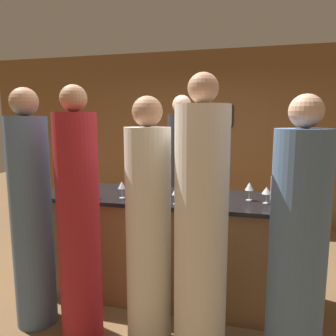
{
  "coord_description": "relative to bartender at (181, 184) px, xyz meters",
  "views": [
    {
      "loc": [
        0.79,
        -2.92,
        1.72
      ],
      "look_at": [
        -0.02,
        0.1,
        1.24
      ],
      "focal_mm": 35.0,
      "sensor_mm": 36.0,
      "label": 1
    }
  ],
  "objects": [
    {
      "name": "ground_plane",
      "position": [
        0.05,
        -0.84,
        -0.93
      ],
      "size": [
        14.0,
        14.0,
        0.0
      ],
      "primitive_type": "plane",
      "color": "brown"
    },
    {
      "name": "back_wall",
      "position": [
        0.06,
        1.63,
        0.47
      ],
      "size": [
        8.0,
        0.08,
        2.8
      ],
      "color": "brown",
      "rests_on": "ground_plane"
    },
    {
      "name": "bar_counter",
      "position": [
        0.05,
        -0.84,
        -0.44
      ],
      "size": [
        2.5,
        0.79,
        0.99
      ],
      "color": "brown",
      "rests_on": "ground_plane"
    },
    {
      "name": "bartender",
      "position": [
        0.0,
        0.0,
        0.0
      ],
      "size": [
        0.33,
        0.33,
        1.99
      ],
      "rotation": [
        0.0,
        0.0,
        3.14
      ],
      "color": "#2D2D33",
      "rests_on": "ground_plane"
    },
    {
      "name": "guest_0",
      "position": [
        -0.43,
        -1.63,
        -0.01
      ],
      "size": [
        0.32,
        0.32,
        1.96
      ],
      "color": "maroon",
      "rests_on": "ground_plane"
    },
    {
      "name": "guest_1",
      "position": [
        1.12,
        -1.69,
        -0.07
      ],
      "size": [
        0.35,
        0.35,
        1.86
      ],
      "color": "#4C6B93",
      "rests_on": "ground_plane"
    },
    {
      "name": "guest_2",
      "position": [
        0.51,
        -1.66,
        0.0
      ],
      "size": [
        0.36,
        0.36,
        2.01
      ],
      "color": "silver",
      "rests_on": "ground_plane"
    },
    {
      "name": "guest_3",
      "position": [
        0.11,
        -1.57,
        -0.06
      ],
      "size": [
        0.33,
        0.33,
        1.87
      ],
      "color": "silver",
      "rests_on": "ground_plane"
    },
    {
      "name": "guest_4",
      "position": [
        -0.9,
        -1.57,
        -0.01
      ],
      "size": [
        0.32,
        0.32,
        1.96
      ],
      "color": "#4C6B93",
      "rests_on": "ground_plane"
    },
    {
      "name": "wine_bottle_0",
      "position": [
        -0.78,
        -1.09,
        0.16
      ],
      "size": [
        0.08,
        0.08,
        0.28
      ],
      "color": "black",
      "rests_on": "bar_counter"
    },
    {
      "name": "wine_bottle_1",
      "position": [
        -0.65,
        -1.1,
        0.16
      ],
      "size": [
        0.07,
        0.07,
        0.27
      ],
      "color": "#19381E",
      "rests_on": "bar_counter"
    },
    {
      "name": "ice_bucket",
      "position": [
        1.09,
        -0.75,
        0.16
      ],
      "size": [
        0.21,
        0.21,
        0.21
      ],
      "color": "#9E9993",
      "rests_on": "bar_counter"
    },
    {
      "name": "wine_glass_0",
      "position": [
        -0.32,
        -1.05,
        0.18
      ],
      "size": [
        0.07,
        0.07,
        0.16
      ],
      "color": "silver",
      "rests_on": "bar_counter"
    },
    {
      "name": "wine_glass_1",
      "position": [
        0.95,
        -0.9,
        0.17
      ],
      "size": [
        0.08,
        0.08,
        0.14
      ],
      "color": "silver",
      "rests_on": "bar_counter"
    },
    {
      "name": "wine_glass_2",
      "position": [
        -0.89,
        -1.18,
        0.18
      ],
      "size": [
        0.08,
        0.08,
        0.16
      ],
      "color": "silver",
      "rests_on": "bar_counter"
    },
    {
      "name": "wine_glass_3",
      "position": [
        0.81,
        -0.83,
        0.18
      ],
      "size": [
        0.08,
        0.08,
        0.16
      ],
      "color": "silver",
      "rests_on": "bar_counter"
    },
    {
      "name": "wine_glass_4",
      "position": [
        -0.15,
        -0.85,
        0.19
      ],
      "size": [
        0.08,
        0.08,
        0.16
      ],
      "color": "silver",
      "rests_on": "bar_counter"
    },
    {
      "name": "wine_glass_5",
      "position": [
        0.21,
        -1.13,
        0.17
      ],
      "size": [
        0.07,
        0.07,
        0.15
      ],
      "color": "silver",
      "rests_on": "bar_counter"
    },
    {
      "name": "wine_glass_6",
      "position": [
        1.04,
        -0.93,
        0.18
      ],
      "size": [
        0.06,
        0.06,
        0.16
      ],
      "color": "silver",
      "rests_on": "bar_counter"
    },
    {
      "name": "wine_glass_7",
      "position": [
        0.38,
        -0.97,
        0.19
      ],
      "size": [
        0.07,
        0.07,
        0.18
      ],
      "color": "silver",
      "rests_on": "bar_counter"
    }
  ]
}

